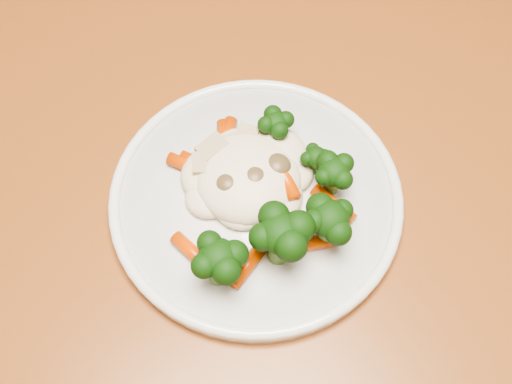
{
  "coord_description": "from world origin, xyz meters",
  "views": [
    {
      "loc": [
        -0.4,
        -0.23,
        1.24
      ],
      "look_at": [
        -0.28,
        0.01,
        0.77
      ],
      "focal_mm": 45.0,
      "sensor_mm": 36.0,
      "label": 1
    }
  ],
  "objects": [
    {
      "name": "dining_table",
      "position": [
        -0.21,
        0.09,
        0.65
      ],
      "size": [
        1.39,
        1.13,
        0.75
      ],
      "rotation": [
        0.0,
        0.0,
        0.31
      ],
      "color": "#985223",
      "rests_on": "ground"
    },
    {
      "name": "meal",
      "position": [
        -0.27,
        -0.01,
        0.78
      ],
      "size": [
        0.17,
        0.17,
        0.05
      ],
      "color": "#F8E8C6",
      "rests_on": "plate"
    },
    {
      "name": "plate",
      "position": [
        -0.28,
        0.01,
        0.76
      ],
      "size": [
        0.25,
        0.25,
        0.01
      ],
      "primitive_type": "cylinder",
      "color": "white",
      "rests_on": "dining_table"
    }
  ]
}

